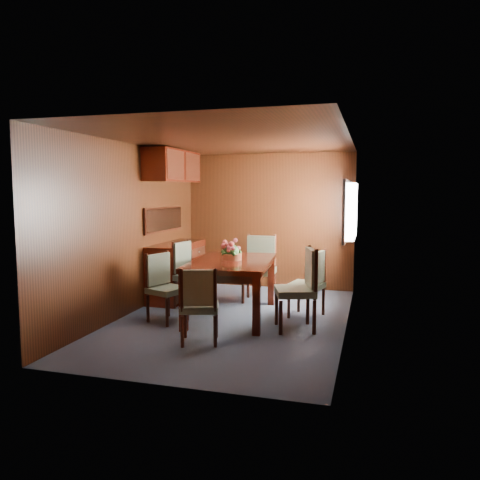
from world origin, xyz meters
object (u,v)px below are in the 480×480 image
(sideboard, at_px, (177,270))
(chair_head, at_px, (199,302))
(dining_table, at_px, (232,268))
(chair_right_near, at_px, (301,284))
(chair_left_near, at_px, (164,283))
(flower_centerpiece, at_px, (231,249))

(sideboard, xyz_separation_m, chair_head, (1.18, -2.10, 0.04))
(dining_table, bearing_deg, sideboard, 138.53)
(chair_right_near, xyz_separation_m, chair_head, (-1.03, -0.90, -0.09))
(sideboard, distance_m, chair_left_near, 1.36)
(sideboard, relative_size, chair_right_near, 1.34)
(chair_right_near, distance_m, chair_head, 1.36)
(sideboard, distance_m, flower_centerpiece, 1.52)
(chair_head, bearing_deg, chair_right_near, 23.90)
(dining_table, xyz_separation_m, flower_centerpiece, (-0.02, 0.03, 0.26))
(chair_right_near, bearing_deg, sideboard, 43.23)
(dining_table, xyz_separation_m, chair_head, (-0.01, -1.23, -0.18))
(sideboard, height_order, chair_head, sideboard)
(chair_left_near, relative_size, chair_head, 1.03)
(chair_right_near, bearing_deg, chair_left_near, 75.01)
(flower_centerpiece, bearing_deg, chair_head, -89.84)
(chair_right_near, relative_size, chair_head, 1.17)
(dining_table, height_order, chair_right_near, chair_right_near)
(chair_head, distance_m, flower_centerpiece, 1.34)
(dining_table, distance_m, chair_right_near, 1.07)
(chair_left_near, bearing_deg, chair_head, 66.39)
(chair_right_near, height_order, flower_centerpiece, flower_centerpiece)
(sideboard, xyz_separation_m, dining_table, (1.19, -0.86, 0.23))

